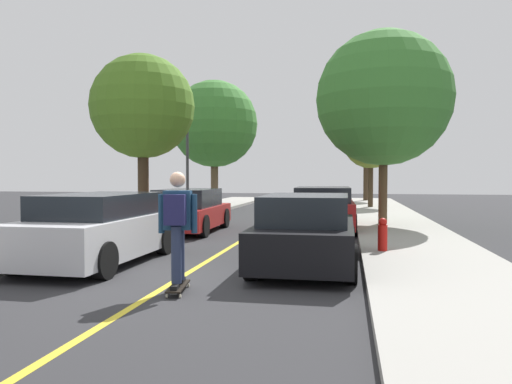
{
  "coord_description": "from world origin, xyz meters",
  "views": [
    {
      "loc": [
        2.79,
        -7.46,
        1.74
      ],
      "look_at": [
        0.13,
        6.57,
        1.26
      ],
      "focal_mm": 34.05,
      "sensor_mm": 36.0,
      "label": 1
    }
  ],
  "objects_px": {
    "street_tree_left_near": "(214,124)",
    "skateboard": "(178,286)",
    "parked_car_right_nearest": "(307,232)",
    "street_tree_right_nearest": "(384,99)",
    "parked_car_left_near": "(189,211)",
    "street_tree_right_near": "(371,141)",
    "parked_car_right_near": "(323,209)",
    "street_tree_right_far": "(366,134)",
    "parked_car_left_nearest": "(100,228)",
    "skateboarder": "(177,221)",
    "streetlamp": "(187,147)",
    "street_tree_left_nearest": "(143,107)",
    "fire_hydrant": "(383,235)"
  },
  "relations": [
    {
      "from": "parked_car_left_nearest",
      "to": "streetlamp",
      "type": "xyz_separation_m",
      "value": [
        -1.75,
        10.51,
        2.23
      ]
    },
    {
      "from": "parked_car_left_nearest",
      "to": "skateboarder",
      "type": "bearing_deg",
      "value": -40.59
    },
    {
      "from": "street_tree_left_near",
      "to": "skateboard",
      "type": "distance_m",
      "value": 18.26
    },
    {
      "from": "street_tree_right_near",
      "to": "skateboard",
      "type": "relative_size",
      "value": 5.62
    },
    {
      "from": "street_tree_right_far",
      "to": "skateboarder",
      "type": "distance_m",
      "value": 25.98
    },
    {
      "from": "parked_car_right_nearest",
      "to": "streetlamp",
      "type": "bearing_deg",
      "value": 119.83
    },
    {
      "from": "fire_hydrant",
      "to": "skateboard",
      "type": "height_order",
      "value": "fire_hydrant"
    },
    {
      "from": "fire_hydrant",
      "to": "street_tree_left_near",
      "type": "bearing_deg",
      "value": 119.02
    },
    {
      "from": "streetlamp",
      "to": "fire_hydrant",
      "type": "bearing_deg",
      "value": -50.04
    },
    {
      "from": "parked_car_right_near",
      "to": "street_tree_right_far",
      "type": "bearing_deg",
      "value": 83.52
    },
    {
      "from": "street_tree_right_near",
      "to": "fire_hydrant",
      "type": "distance_m",
      "value": 15.23
    },
    {
      "from": "parked_car_right_nearest",
      "to": "fire_hydrant",
      "type": "height_order",
      "value": "parked_car_right_nearest"
    },
    {
      "from": "skateboarder",
      "to": "parked_car_right_nearest",
      "type": "bearing_deg",
      "value": 54.59
    },
    {
      "from": "skateboarder",
      "to": "street_tree_right_near",
      "type": "bearing_deg",
      "value": 79.06
    },
    {
      "from": "parked_car_right_nearest",
      "to": "skateboarder",
      "type": "distance_m",
      "value": 2.97
    },
    {
      "from": "parked_car_right_near",
      "to": "street_tree_left_near",
      "type": "relative_size",
      "value": 0.63
    },
    {
      "from": "street_tree_left_near",
      "to": "parked_car_left_nearest",
      "type": "bearing_deg",
      "value": -82.85
    },
    {
      "from": "street_tree_right_far",
      "to": "fire_hydrant",
      "type": "relative_size",
      "value": 8.27
    },
    {
      "from": "parked_car_right_nearest",
      "to": "streetlamp",
      "type": "xyz_separation_m",
      "value": [
        -5.81,
        10.13,
        2.26
      ]
    },
    {
      "from": "street_tree_right_nearest",
      "to": "street_tree_right_near",
      "type": "bearing_deg",
      "value": 90.0
    },
    {
      "from": "parked_car_right_near",
      "to": "skateboard",
      "type": "distance_m",
      "value": 8.82
    },
    {
      "from": "street_tree_left_near",
      "to": "fire_hydrant",
      "type": "height_order",
      "value": "street_tree_left_near"
    },
    {
      "from": "skateboard",
      "to": "street_tree_left_near",
      "type": "bearing_deg",
      "value": 103.87
    },
    {
      "from": "parked_car_right_near",
      "to": "fire_hydrant",
      "type": "height_order",
      "value": "parked_car_right_near"
    },
    {
      "from": "parked_car_left_nearest",
      "to": "street_tree_right_far",
      "type": "relative_size",
      "value": 0.7
    },
    {
      "from": "street_tree_right_nearest",
      "to": "skateboard",
      "type": "distance_m",
      "value": 11.22
    },
    {
      "from": "parked_car_left_near",
      "to": "skateboard",
      "type": "relative_size",
      "value": 4.74
    },
    {
      "from": "street_tree_left_nearest",
      "to": "parked_car_right_near",
      "type": "bearing_deg",
      "value": 2.13
    },
    {
      "from": "parked_car_left_nearest",
      "to": "street_tree_right_far",
      "type": "distance_m",
      "value": 24.53
    },
    {
      "from": "street_tree_left_near",
      "to": "streetlamp",
      "type": "relative_size",
      "value": 1.35
    },
    {
      "from": "street_tree_left_nearest",
      "to": "fire_hydrant",
      "type": "bearing_deg",
      "value": -31.85
    },
    {
      "from": "parked_car_left_near",
      "to": "skateboard",
      "type": "distance_m",
      "value": 7.88
    },
    {
      "from": "street_tree_right_nearest",
      "to": "fire_hydrant",
      "type": "distance_m",
      "value": 7.1
    },
    {
      "from": "street_tree_left_near",
      "to": "street_tree_right_nearest",
      "type": "relative_size",
      "value": 1.01
    },
    {
      "from": "parked_car_right_nearest",
      "to": "parked_car_right_near",
      "type": "distance_m",
      "value": 6.27
    },
    {
      "from": "parked_car_left_near",
      "to": "streetlamp",
      "type": "height_order",
      "value": "streetlamp"
    },
    {
      "from": "parked_car_right_nearest",
      "to": "skateboard",
      "type": "xyz_separation_m",
      "value": [
        -1.71,
        -2.37,
        -0.58
      ]
    },
    {
      "from": "parked_car_right_nearest",
      "to": "street_tree_right_nearest",
      "type": "distance_m",
      "value": 8.44
    },
    {
      "from": "parked_car_left_near",
      "to": "fire_hydrant",
      "type": "relative_size",
      "value": 5.85
    },
    {
      "from": "parked_car_right_nearest",
      "to": "parked_car_left_near",
      "type": "bearing_deg",
      "value": 128.28
    },
    {
      "from": "parked_car_right_nearest",
      "to": "street_tree_right_far",
      "type": "distance_m",
      "value": 23.49
    },
    {
      "from": "street_tree_left_near",
      "to": "skateboarder",
      "type": "relative_size",
      "value": 3.82
    },
    {
      "from": "street_tree_right_near",
      "to": "street_tree_left_near",
      "type": "bearing_deg",
      "value": -169.52
    },
    {
      "from": "street_tree_left_nearest",
      "to": "street_tree_right_far",
      "type": "bearing_deg",
      "value": 65.2
    },
    {
      "from": "parked_car_left_near",
      "to": "street_tree_right_near",
      "type": "height_order",
      "value": "street_tree_right_near"
    },
    {
      "from": "street_tree_right_near",
      "to": "street_tree_right_far",
      "type": "relative_size",
      "value": 0.84
    },
    {
      "from": "parked_car_right_nearest",
      "to": "street_tree_right_nearest",
      "type": "xyz_separation_m",
      "value": [
        1.91,
        7.39,
        3.61
      ]
    },
    {
      "from": "parked_car_right_near",
      "to": "street_tree_left_near",
      "type": "height_order",
      "value": "street_tree_left_near"
    },
    {
      "from": "street_tree_right_near",
      "to": "fire_hydrant",
      "type": "relative_size",
      "value": 6.93
    },
    {
      "from": "parked_car_left_nearest",
      "to": "street_tree_right_far",
      "type": "height_order",
      "value": "street_tree_right_far"
    }
  ]
}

